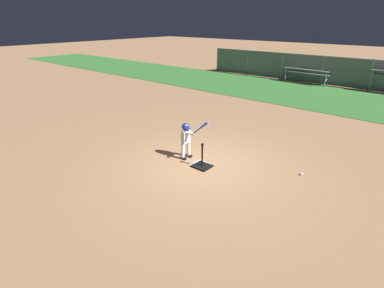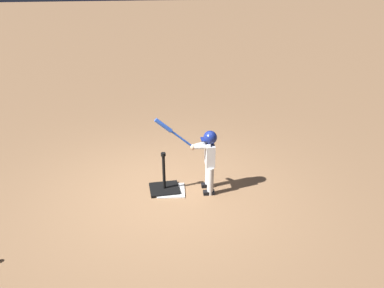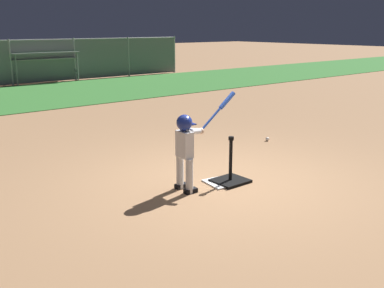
% 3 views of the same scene
% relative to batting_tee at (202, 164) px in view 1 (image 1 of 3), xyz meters
% --- Properties ---
extents(ground_plane, '(90.00, 90.00, 0.00)m').
position_rel_batting_tee_xyz_m(ground_plane, '(-0.01, 0.09, -0.08)').
color(ground_plane, '#99704C').
extents(grass_outfield_strip, '(56.00, 5.63, 0.02)m').
position_rel_batting_tee_xyz_m(grass_outfield_strip, '(-0.01, 9.97, -0.07)').
color(grass_outfield_strip, '#33702D').
rests_on(grass_outfield_strip, ground_plane).
extents(backstop_fence, '(18.01, 0.08, 1.70)m').
position_rel_batting_tee_xyz_m(backstop_fence, '(-0.01, 13.15, 0.82)').
color(backstop_fence, '#9E9EA3').
rests_on(backstop_fence, ground_plane).
extents(home_plate, '(0.50, 0.50, 0.02)m').
position_rel_batting_tee_xyz_m(home_plate, '(-0.10, 0.05, -0.07)').
color(home_plate, white).
rests_on(home_plate, ground_plane).
extents(batting_tee, '(0.47, 0.42, 0.67)m').
position_rel_batting_tee_xyz_m(batting_tee, '(0.00, 0.00, 0.00)').
color(batting_tee, black).
rests_on(batting_tee, ground_plane).
extents(batter_child, '(0.94, 0.33, 1.29)m').
position_rel_batting_tee_xyz_m(batter_child, '(-0.67, 0.14, 0.59)').
color(batter_child, silver).
rests_on(batter_child, ground_plane).
extents(baseball, '(0.07, 0.07, 0.07)m').
position_rel_batting_tee_xyz_m(baseball, '(2.23, 1.27, -0.05)').
color(baseball, white).
rests_on(baseball, ground_plane).
extents(bleachers_far_left, '(3.35, 1.95, 1.00)m').
position_rel_batting_tee_xyz_m(bleachers_far_left, '(-7.48, 14.20, 0.40)').
color(bleachers_far_left, gray).
rests_on(bleachers_far_left, ground_plane).
extents(bleachers_far_right, '(2.81, 1.94, 0.90)m').
position_rel_batting_tee_xyz_m(bleachers_far_right, '(-2.08, 13.43, 0.36)').
color(bleachers_far_right, gray).
rests_on(bleachers_far_right, ground_plane).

